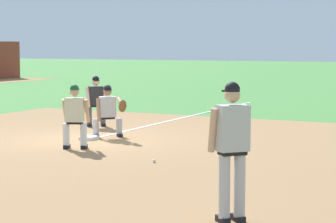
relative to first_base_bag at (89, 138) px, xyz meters
name	(u,v)px	position (x,y,z in m)	size (l,w,h in m)	color
ground_plane	(89,140)	(0.00, 0.00, -0.04)	(160.00, 160.00, 0.00)	#47843D
infield_dirt_patch	(139,168)	(-2.79, -2.96, -0.04)	(18.00, 18.00, 0.01)	#9E754C
foul_line_stripe	(190,116)	(5.97, 0.00, -0.04)	(11.95, 0.10, 0.00)	white
first_base_bag	(89,138)	(0.00, 0.00, 0.00)	(0.38, 0.38, 0.09)	white
baseball	(154,161)	(-2.10, -2.92, -0.01)	(0.07, 0.07, 0.07)	white
pitcher	(232,143)	(-5.55, -5.89, 1.01)	(0.85, 0.55, 1.86)	black
first_baseman	(109,109)	(0.52, -0.26, 0.69)	(0.75, 1.08, 1.34)	black
baserunner	(75,114)	(-1.36, -0.52, 0.75)	(0.58, 0.67, 1.46)	black
umpire	(96,99)	(2.28, 1.26, 0.75)	(0.67, 0.68, 1.46)	black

